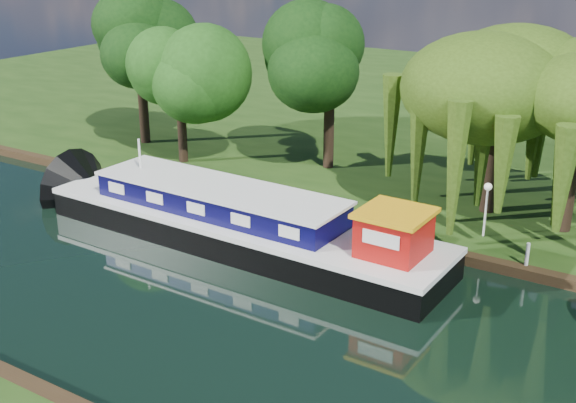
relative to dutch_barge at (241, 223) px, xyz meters
The scene contains 9 objects.
ground 10.14m from the dutch_barge, 27.82° to the right, with size 120.00×120.00×0.00m, color black.
dutch_barge is the anchor object (origin of this frame).
red_dinghy 3.20m from the dutch_barge, 26.23° to the left, with size 2.39×3.35×0.69m, color #980D0B.
willow_left 13.63m from the dutch_barge, 46.57° to the left, with size 7.16×7.16×8.58m.
tree_far_left 13.10m from the dutch_barge, 142.43° to the left, with size 4.91×4.91×7.90m.
tree_far_back 18.23m from the dutch_barge, 147.16° to the left, with size 5.29×5.29×8.90m.
tree_far_mid 12.47m from the dutch_barge, 98.55° to the left, with size 5.34×5.34×8.73m.
lamppost 11.14m from the dutch_barge, 31.59° to the left, with size 0.36×0.36×2.56m.
mooring_posts 9.19m from the dutch_barge, 23.69° to the left, with size 19.16×0.16×1.00m.
Camera 1 is at (9.12, -19.93, 13.43)m, focal length 45.00 mm.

